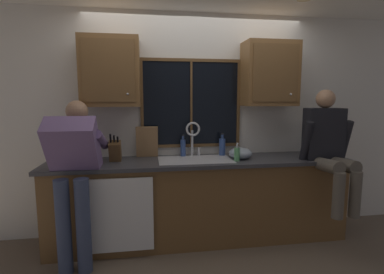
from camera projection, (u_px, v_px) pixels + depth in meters
The scene contains 22 objects.
back_wall at pixel (195, 124), 3.51m from camera, with size 5.62×0.12×2.55m, color silver.
window_glass at pixel (191, 104), 3.40m from camera, with size 1.10×0.02×0.95m, color black.
window_frame_top at pixel (191, 60), 3.33m from camera, with size 1.17×0.02×0.04m, color brown.
window_frame_bottom at pixel (191, 145), 3.46m from camera, with size 1.17×0.02×0.04m, color brown.
window_frame_left at pixel (142, 104), 3.31m from camera, with size 0.04×0.02×0.95m, color brown.
window_frame_right at pixel (238, 103), 3.48m from camera, with size 0.04×0.02×0.95m, color brown.
window_mullion_center at pixel (191, 104), 3.39m from camera, with size 0.02×0.02×0.95m, color brown.
lower_cabinet_run at pixel (200, 201), 3.28m from camera, with size 3.22×0.58×0.88m, color brown.
countertop at pixel (201, 161), 3.20m from camera, with size 3.28×0.62×0.04m, color #38383D.
dishwasher_front at pixel (122, 215), 2.84m from camera, with size 0.60×0.02×0.74m, color white.
upper_cabinet_left at pixel (111, 72), 3.07m from camera, with size 0.60×0.36×0.72m.
upper_cabinet_right at pixel (270, 74), 3.33m from camera, with size 0.60×0.36×0.72m.
sink at pixel (195, 168), 3.21m from camera, with size 0.80×0.46×0.21m.
faucet at pixel (193, 135), 3.34m from camera, with size 0.18×0.09×0.40m.
person_standing at pixel (74, 166), 2.70m from camera, with size 0.53×0.69×1.57m.
person_sitting_on_counter at pixel (329, 144), 3.12m from camera, with size 0.54×0.61×1.26m.
knife_block at pixel (115, 151), 3.10m from camera, with size 0.12×0.18×0.32m.
cutting_board at pixel (147, 142), 3.30m from camera, with size 0.24×0.02×0.36m, color #997047.
mixing_bowl at pixel (241, 153), 3.25m from camera, with size 0.26×0.26×0.13m, color #8C99A8.
soap_dispenser at pixel (237, 154), 3.13m from camera, with size 0.06×0.07×0.20m.
bottle_green_glass at pixel (183, 147), 3.38m from camera, with size 0.06×0.06×0.25m.
bottle_tall_clear at pixel (222, 146), 3.43m from camera, with size 0.07×0.07×0.26m.
Camera 1 is at (-0.57, -3.39, 1.59)m, focal length 27.37 mm.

